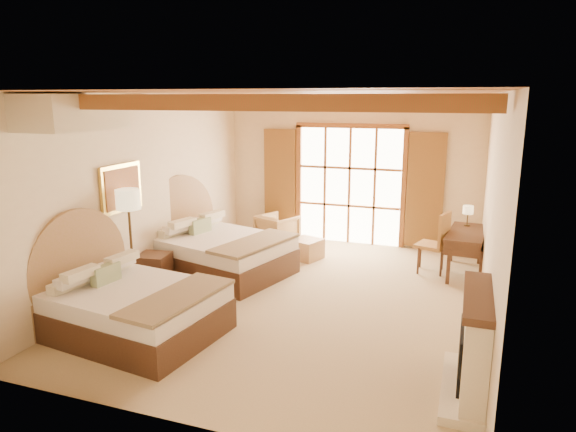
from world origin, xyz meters
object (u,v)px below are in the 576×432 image
at_px(nightstand, 154,271).
at_px(desk, 466,251).
at_px(bed_near, 125,303).
at_px(bed_far, 214,248).
at_px(armchair, 277,230).

xyz_separation_m(nightstand, desk, (4.90, 2.52, 0.13)).
distance_m(bed_near, desk, 5.94).
bearing_deg(nightstand, bed_far, 53.16).
xyz_separation_m(bed_far, nightstand, (-0.57, -1.06, -0.16)).
bearing_deg(nightstand, bed_near, -77.65).
relative_size(bed_near, nightstand, 4.01).
height_order(bed_far, desk, bed_far).
distance_m(armchair, desk, 3.88).
xyz_separation_m(bed_far, desk, (4.33, 1.47, -0.03)).
xyz_separation_m(bed_near, nightstand, (-0.60, 1.57, -0.14)).
xyz_separation_m(bed_far, armchair, (0.49, 2.00, -0.11)).
bearing_deg(bed_far, nightstand, -102.99).
bearing_deg(bed_far, armchair, 91.55).
distance_m(bed_near, bed_far, 2.63).
bearing_deg(bed_far, desk, 33.95).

